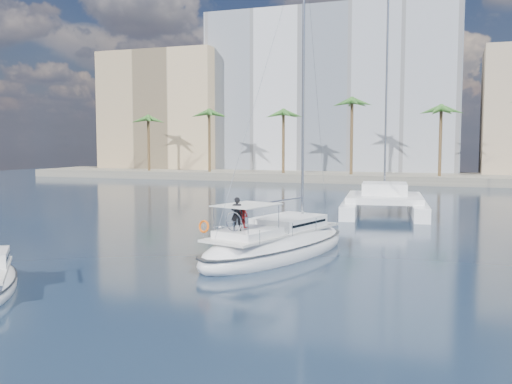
% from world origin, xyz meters
% --- Properties ---
extents(ground, '(160.00, 160.00, 0.00)m').
position_xyz_m(ground, '(0.00, 0.00, 0.00)').
color(ground, black).
rests_on(ground, ground).
extents(quay, '(120.00, 14.00, 1.20)m').
position_xyz_m(quay, '(0.00, 61.00, 0.60)').
color(quay, gray).
rests_on(quay, ground).
extents(building_modern, '(42.00, 16.00, 28.00)m').
position_xyz_m(building_modern, '(-12.00, 73.00, 14.00)').
color(building_modern, silver).
rests_on(building_modern, ground).
extents(building_tan_left, '(22.00, 14.00, 22.00)m').
position_xyz_m(building_tan_left, '(-42.00, 69.00, 11.00)').
color(building_tan_left, tan).
rests_on(building_tan_left, ground).
extents(palm_left, '(3.60, 3.60, 12.30)m').
position_xyz_m(palm_left, '(-34.00, 57.00, 10.28)').
color(palm_left, brown).
rests_on(palm_left, ground).
extents(palm_centre, '(3.60, 3.60, 12.30)m').
position_xyz_m(palm_centre, '(0.00, 57.00, 10.28)').
color(palm_centre, brown).
rests_on(palm_centre, ground).
extents(main_sloop, '(7.10, 12.60, 17.82)m').
position_xyz_m(main_sloop, '(-0.21, 2.30, 0.54)').
color(main_sloop, white).
rests_on(main_sloop, ground).
extents(catamaran, '(8.14, 13.94, 19.17)m').
position_xyz_m(catamaran, '(2.88, 22.68, 1.18)').
color(catamaran, white).
rests_on(catamaran, ground).
extents(seagull, '(0.99, 0.43, 0.18)m').
position_xyz_m(seagull, '(-5.42, 7.03, 0.56)').
color(seagull, silver).
rests_on(seagull, ground).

